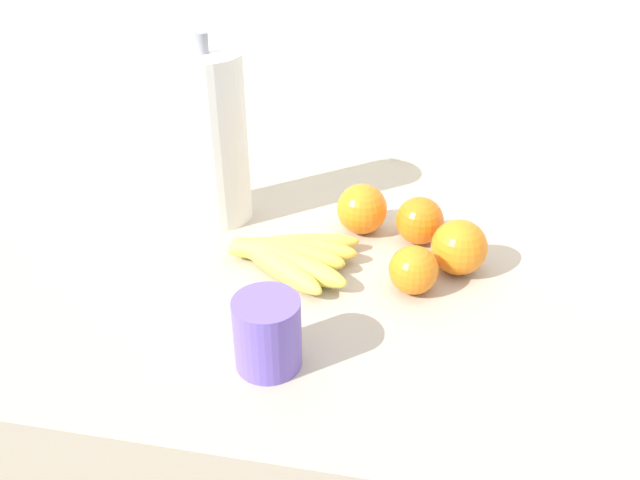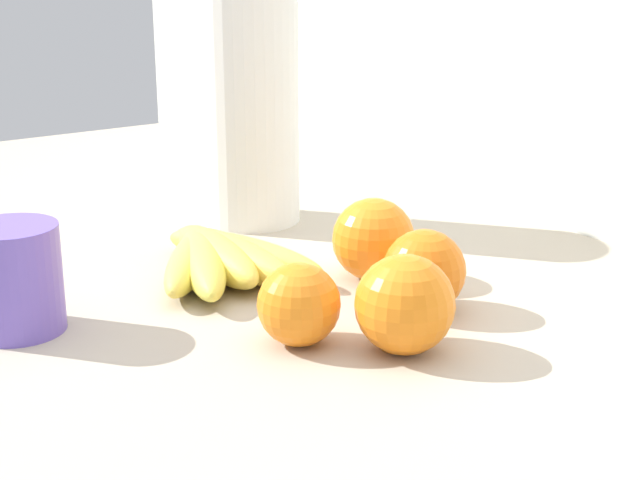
% 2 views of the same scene
% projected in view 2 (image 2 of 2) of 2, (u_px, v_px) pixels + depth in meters
% --- Properties ---
extents(wall_back, '(2.21, 0.06, 1.30)m').
position_uv_depth(wall_back, '(584.00, 438.00, 1.18)').
color(wall_back, silver).
rests_on(wall_back, ground).
extents(banana_bunch, '(0.21, 0.17, 0.04)m').
position_uv_depth(banana_bunch, '(216.00, 257.00, 0.95)').
color(banana_bunch, '#E2C84C').
rests_on(banana_bunch, counter).
extents(orange_center, '(0.07, 0.07, 0.07)m').
position_uv_depth(orange_center, '(299.00, 305.00, 0.79)').
color(orange_center, orange).
rests_on(orange_center, counter).
extents(orange_far_right, '(0.08, 0.08, 0.08)m').
position_uv_depth(orange_far_right, '(373.00, 239.00, 0.94)').
color(orange_far_right, orange).
rests_on(orange_far_right, counter).
extents(orange_back_right, '(0.08, 0.08, 0.08)m').
position_uv_depth(orange_back_right, '(424.00, 271.00, 0.86)').
color(orange_back_right, orange).
rests_on(orange_back_right, counter).
extents(orange_back_left, '(0.08, 0.08, 0.08)m').
position_uv_depth(orange_back_left, '(405.00, 304.00, 0.77)').
color(orange_back_left, orange).
rests_on(orange_back_left, counter).
extents(paper_towel_roll, '(0.12, 0.12, 0.31)m').
position_uv_depth(paper_towel_roll, '(248.00, 105.00, 1.11)').
color(paper_towel_roll, white).
rests_on(paper_towel_roll, counter).
extents(mug, '(0.08, 0.08, 0.09)m').
position_uv_depth(mug, '(14.00, 279.00, 0.81)').
color(mug, '#6D56BF').
rests_on(mug, counter).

